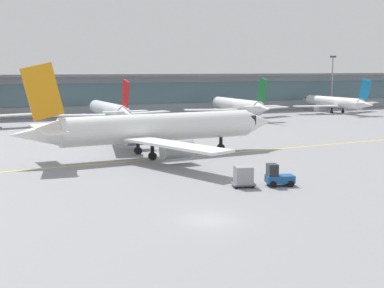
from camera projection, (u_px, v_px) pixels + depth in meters
ground_plane at (210, 220)px, 38.57m from camera, size 400.00×400.00×0.00m
taxiway_centreline_stripe at (165, 158)px, 65.00m from camera, size 109.54×10.77×0.01m
terminal_concourse at (51, 94)px, 122.44m from camera, size 220.27×11.00×9.60m
gate_airplane_3 at (109, 110)px, 104.91m from camera, size 25.44×27.40×9.07m
gate_airplane_4 at (237, 105)px, 117.75m from camera, size 25.70×27.57×9.15m
gate_airplane_5 at (334, 102)px, 130.79m from camera, size 24.07×25.95×8.59m
taxiing_regional_jet at (157, 128)px, 66.14m from camera, size 35.17×32.56×11.64m
baggage_tug at (278, 176)px, 49.64m from camera, size 2.85×2.11×2.10m
cargo_dolly_lead at (243, 176)px, 49.16m from camera, size 2.41×2.05×1.94m
apron_light_mast_1 at (332, 80)px, 141.03m from camera, size 1.80×0.36×14.21m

